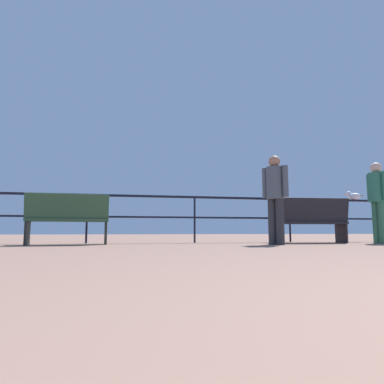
{
  "coord_description": "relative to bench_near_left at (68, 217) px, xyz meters",
  "views": [
    {
      "loc": [
        -1.6,
        0.3,
        0.25
      ],
      "look_at": [
        -0.16,
        7.2,
        1.07
      ],
      "focal_mm": 31.56,
      "sensor_mm": 36.0,
      "label": 1
    }
  ],
  "objects": [
    {
      "name": "person_at_railing",
      "position": [
        3.83,
        -0.78,
        0.45
      ],
      "size": [
        0.35,
        0.47,
        1.69
      ],
      "color": "#2A2B30",
      "rests_on": "ground_plane"
    },
    {
      "name": "seagull_on_rail",
      "position": [
        6.67,
        0.75,
        0.62
      ],
      "size": [
        0.33,
        0.41,
        0.22
      ],
      "color": "white",
      "rests_on": "pier_railing"
    },
    {
      "name": "person_by_bench",
      "position": [
        6.25,
        -0.57,
        0.45
      ],
      "size": [
        0.33,
        0.55,
        1.7
      ],
      "color": "#346C4F",
      "rests_on": "ground_plane"
    },
    {
      "name": "bench_near_left",
      "position": [
        0.0,
        0.0,
        0.0
      ],
      "size": [
        1.51,
        0.7,
        0.94
      ],
      "color": "#2D4E34",
      "rests_on": "ground_plane"
    },
    {
      "name": "bench_near_right",
      "position": [
        5.01,
        -0.01,
        -0.01
      ],
      "size": [
        1.62,
        0.79,
        0.96
      ],
      "color": "#232227",
      "rests_on": "ground_plane"
    },
    {
      "name": "pier_railing",
      "position": [
        2.59,
        0.73,
        0.25
      ],
      "size": [
        23.23,
        0.05,
        1.04
      ],
      "color": "black",
      "rests_on": "ground_plane"
    }
  ]
}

